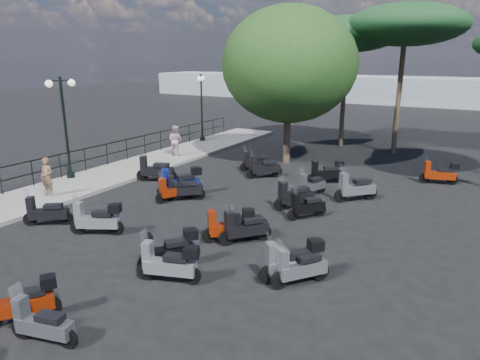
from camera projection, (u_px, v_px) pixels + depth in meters
The scene contains 34 objects.
ground at pixel (169, 232), 13.65m from camera, with size 120.00×120.00×0.00m, color black.
sidewalk at pixel (98, 179), 19.24m from camera, with size 3.00×30.00×0.15m, color slate.
railing at pixel (72, 159), 19.47m from camera, with size 0.04×26.04×1.10m.
lamp_post_1 at pixel (65, 122), 18.52m from camera, with size 0.50×1.29×4.43m.
lamp_post_2 at pixel (202, 103), 27.01m from camera, with size 0.67×1.15×4.18m.
woman at pixel (47, 177), 16.52m from camera, with size 0.55×0.36×1.52m, color brown.
pedestrian_far at pixel (175, 140), 23.30m from camera, with size 0.80×0.63×1.65m, color #C3A7A7.
scooter_2 at pixel (46, 213), 14.07m from camera, with size 1.35×1.02×1.27m.
scooter_3 at pixel (183, 189), 16.52m from camera, with size 1.32×1.08×1.28m.
scooter_4 at pixel (155, 170), 19.01m from camera, with size 1.74×0.93×1.47m.
scooter_5 at pixel (255, 162), 20.77m from camera, with size 1.11×1.29×1.28m.
scooter_6 at pixel (21, 302), 8.90m from camera, with size 1.03×1.35×1.24m.
scooter_7 at pixel (41, 324), 8.26m from camera, with size 1.46×0.59×1.18m.
scooter_8 at pixel (97, 219), 13.31m from camera, with size 1.56×0.96×1.34m.
scooter_9 at pixel (181, 183), 17.00m from camera, with size 1.29×1.58×1.48m.
scooter_10 at pixel (174, 190), 16.43m from camera, with size 0.85×1.45×1.25m.
scooter_11 at pixel (264, 168), 19.58m from camera, with size 1.31×1.26×1.37m.
scooter_14 at pixel (169, 251), 11.19m from camera, with size 1.14×1.42×1.33m.
scooter_15 at pixel (247, 226), 13.05m from camera, with size 0.87×1.31×1.18m.
scooter_16 at pixel (306, 207), 14.67m from camera, with size 0.99×1.30×1.22m.
scooter_17 at pixel (311, 185), 17.12m from camera, with size 0.83×1.39×1.20m.
scooter_19 at pixel (169, 264), 10.48m from camera, with size 1.60×0.77×1.32m.
scooter_20 at pixel (229, 226), 12.83m from camera, with size 1.31×1.23×1.31m.
scooter_21 at pixel (244, 228), 12.73m from camera, with size 1.16×1.34×1.33m.
scooter_22 at pixel (294, 196), 15.63m from camera, with size 1.13×1.41×1.35m.
scooter_23 at pixel (326, 172), 18.75m from camera, with size 1.39×1.12×1.30m.
scooter_26 at pixel (292, 262), 10.56m from camera, with size 1.32×1.33×1.36m.
scooter_27 at pixel (299, 268), 10.38m from camera, with size 1.08×1.34×1.29m.
scooter_28 at pixel (355, 188), 16.44m from camera, with size 1.35×1.39×1.46m.
scooter_29 at pixel (439, 173), 18.64m from camera, with size 1.56×0.74×1.28m.
broadleaf_tree at pixel (289, 65), 21.21m from camera, with size 6.73×6.73×7.85m.
pine_0 at pixel (406, 25), 22.72m from camera, with size 6.40×6.40×8.13m.
pine_2 at pixel (348, 34), 24.93m from camera, with size 6.02×6.02×7.70m.
distant_hills at pixel (410, 90), 50.69m from camera, with size 70.00×8.00×3.00m, color gray.
Camera 1 is at (8.29, -9.82, 5.40)m, focal length 32.00 mm.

